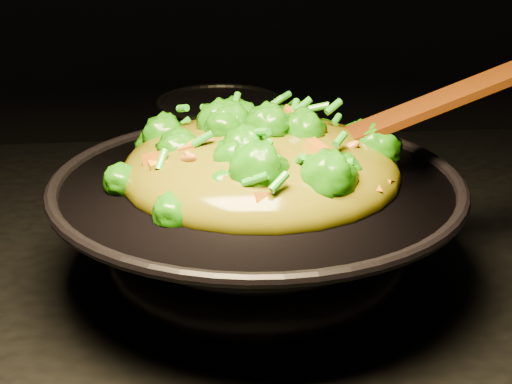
{
  "coord_description": "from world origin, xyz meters",
  "views": [
    {
      "loc": [
        -0.05,
        -0.88,
        1.35
      ],
      "look_at": [
        0.03,
        -0.07,
        1.01
      ],
      "focal_mm": 55.0,
      "sensor_mm": 36.0,
      "label": 1
    }
  ],
  "objects": [
    {
      "name": "spatula",
      "position": [
        0.18,
        -0.05,
        1.08
      ],
      "size": [
        0.32,
        0.07,
        0.13
      ],
      "primitive_type": "cube",
      "rotation": [
        0.0,
        -0.38,
        -0.05
      ],
      "color": "#3B1308",
      "rests_on": "wok"
    },
    {
      "name": "wok",
      "position": [
        0.03,
        -0.08,
        0.96
      ],
      "size": [
        0.48,
        0.48,
        0.12
      ],
      "primitive_type": null,
      "rotation": [
        0.0,
        0.0,
        -0.08
      ],
      "color": "black",
      "rests_on": "stovetop"
    },
    {
      "name": "back_pot",
      "position": [
        0.01,
        0.32,
        0.95
      ],
      "size": [
        0.21,
        0.21,
        0.11
      ],
      "primitive_type": "cylinder",
      "rotation": [
        0.0,
        0.0,
        -0.1
      ],
      "color": "black",
      "rests_on": "stovetop"
    },
    {
      "name": "stir_fry",
      "position": [
        0.04,
        -0.06,
        1.08
      ],
      "size": [
        0.41,
        0.41,
        0.11
      ],
      "primitive_type": null,
      "rotation": [
        0.0,
        0.0,
        0.4
      ],
      "color": "#1E6B07",
      "rests_on": "wok"
    }
  ]
}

